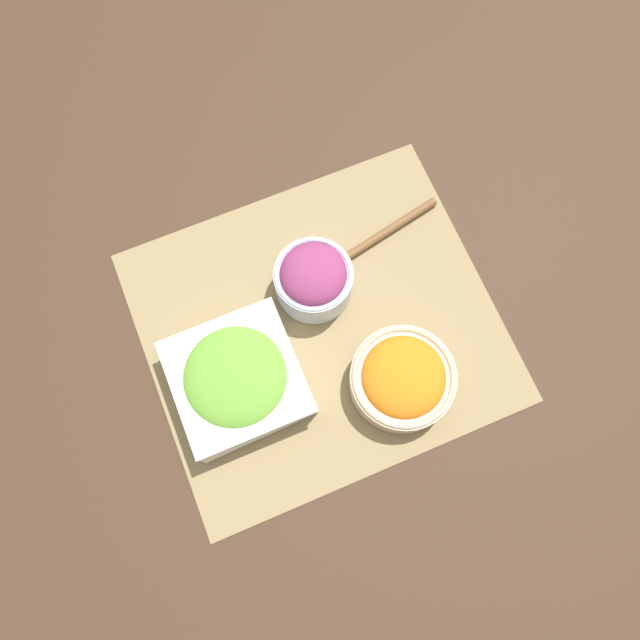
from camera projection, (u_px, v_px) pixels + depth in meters
The scene contains 6 objects.
ground_plane at pixel (320, 326), 0.90m from camera, with size 3.00×3.00×0.00m, color #422D1E.
placemat at pixel (320, 326), 0.89m from camera, with size 0.49×0.44×0.00m.
onion_bowl at pixel (313, 278), 0.87m from camera, with size 0.11×0.11×0.08m.
carrot_bowl at pixel (403, 378), 0.84m from camera, with size 0.14×0.14×0.06m.
lettuce_bowl at pixel (237, 379), 0.84m from camera, with size 0.17×0.17×0.07m.
wooden_spoon at pixel (354, 252), 0.91m from camera, with size 0.21×0.07×0.02m.
Camera 1 is at (0.09, 0.22, 0.86)m, focal length 35.00 mm.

